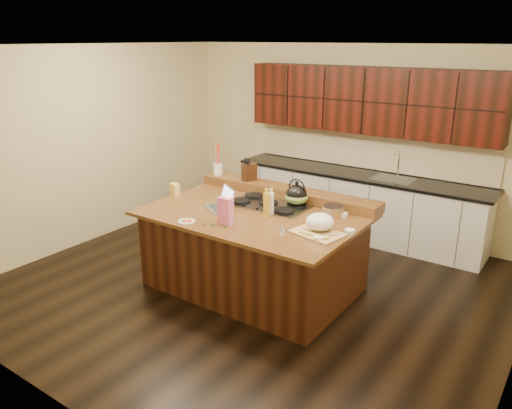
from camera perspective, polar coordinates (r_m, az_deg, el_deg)
The scene contains 30 objects.
room at distance 5.44m, azimuth -0.30°, elevation 3.36°, with size 5.52×5.02×2.72m.
island at distance 5.74m, azimuth -0.29°, elevation -5.21°, with size 2.40×1.60×0.92m.
back_ledge at distance 6.10m, azimuth 3.50°, elevation 1.42°, with size 2.40×0.30×0.12m, color black.
cooktop at distance 5.80m, azimuth 1.42°, elevation 0.04°, with size 0.92×0.52×0.05m.
back_counter at distance 7.28m, azimuth 11.86°, elevation 3.92°, with size 3.70×0.66×2.40m.
kettle at distance 5.71m, azimuth 4.66°, elevation 1.15°, with size 0.24×0.24×0.22m, color black.
green_bowl at distance 5.72m, azimuth 4.65°, elevation 0.81°, with size 0.27×0.27×0.15m, color olive.
laptop at distance 5.70m, azimuth -3.87°, elevation 0.21°, with size 0.45×0.42×0.24m.
oil_bottle at distance 5.39m, azimuth 1.20°, elevation -0.07°, with size 0.07×0.07×0.27m, color gold.
vinegar_bottle at distance 5.46m, azimuth 1.72°, elevation 0.07°, with size 0.06×0.06×0.25m, color silver.
wooden_tray at distance 5.01m, azimuth 7.23°, elevation -2.27°, with size 0.55×0.44×0.20m.
ramekin_a at distance 4.83m, azimuth 7.15°, elevation -3.92°, with size 0.10×0.10×0.04m, color white.
ramekin_b at distance 5.05m, azimuth 10.65°, elevation -3.05°, with size 0.10×0.10×0.04m, color white.
ramekin_c at distance 5.51m, azimuth 9.94°, elevation -1.16°, with size 0.10×0.10×0.04m, color white.
strainer_bowl at distance 5.53m, azimuth 8.82°, elevation -0.77°, with size 0.24×0.24×0.09m, color #996B3F.
kitchen_timer at distance 5.03m, azimuth 3.00°, elevation -2.68°, with size 0.08×0.08×0.07m, color silver.
pink_bag at distance 5.18m, azimuth -3.48°, elevation -0.75°, with size 0.16×0.08×0.29m, color pink.
candy_plate at distance 5.34m, azimuth -7.92°, elevation -1.91°, with size 0.18×0.18×0.01m, color white.
package_box at distance 6.21m, azimuth -9.27°, elevation 1.68°, with size 0.11×0.08×0.16m, color #EABB52.
utensil_crock at distance 6.67m, azimuth -4.35°, elevation 4.04°, with size 0.12×0.12×0.14m, color white.
knife_block at distance 6.35m, azimuth -0.77°, elevation 3.72°, with size 0.11×0.18×0.22m, color black.
gumdrop_0 at distance 5.22m, azimuth -6.03°, elevation -2.25°, with size 0.02×0.02×0.02m, color red.
gumdrop_1 at distance 5.12m, azimuth -3.57°, elevation -2.60°, with size 0.02×0.02×0.02m, color #198C26.
gumdrop_2 at distance 5.35m, azimuth -4.33°, elevation -1.69°, with size 0.02×0.02×0.02m, color red.
gumdrop_3 at distance 5.24m, azimuth -2.52°, elevation -2.08°, with size 0.02×0.02×0.02m, color #198C26.
gumdrop_4 at distance 5.25m, azimuth -4.32°, elevation -2.08°, with size 0.02×0.02×0.02m, color red.
gumdrop_5 at distance 5.24m, azimuth -6.13°, elevation -2.17°, with size 0.02×0.02×0.02m, color #198C26.
gumdrop_6 at distance 5.24m, azimuth -3.74°, elevation -2.13°, with size 0.02×0.02×0.02m, color red.
gumdrop_7 at distance 5.20m, azimuth -5.00°, elevation -2.31°, with size 0.02×0.02×0.02m, color #198C26.
gumdrop_8 at distance 5.24m, azimuth -2.84°, elevation -2.08°, with size 0.02×0.02×0.02m, color red.
Camera 1 is at (3.03, -4.28, 2.78)m, focal length 35.00 mm.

